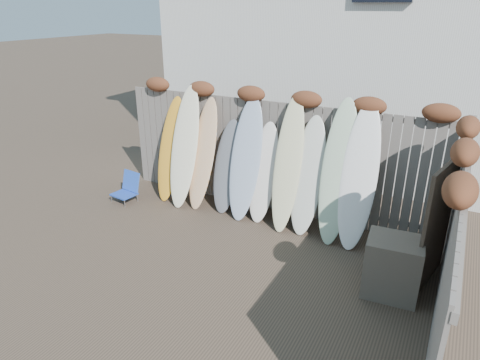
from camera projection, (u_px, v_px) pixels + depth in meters
The scene contains 17 objects.
ground at pixel (200, 274), 6.02m from camera, with size 80.00×80.00×0.00m, color #493A2D.
back_fence at pixel (275, 148), 7.50m from camera, with size 6.05×0.28×2.24m.
right_fence at pixel (449, 248), 4.49m from camera, with size 0.28×4.40×2.24m.
house at pixel (366, 19), 9.89m from camera, with size 8.50×5.50×6.33m.
beach_chair at pixel (128, 188), 8.21m from camera, with size 0.47×0.50×0.56m.
wooden_crate at pixel (392, 267), 5.49m from camera, with size 0.68×0.57×0.79m, color #423B31.
lattice_panel at pixel (437, 225), 5.56m from camera, with size 0.05×1.15×1.72m, color brown.
surfboard_0 at pixel (171, 149), 8.11m from camera, with size 0.51×0.07×2.02m, color orange.
surfboard_1 at pixel (185, 147), 7.84m from camera, with size 0.53×0.07×2.28m, color #F3EDCA.
surfboard_2 at pixel (203, 154), 7.77m from camera, with size 0.49×0.07×2.08m, color #F1CF7C.
surfboard_3 at pixel (227, 167), 7.66m from camera, with size 0.51×0.07×1.71m, color slate.
surfboard_4 at pixel (246, 159), 7.37m from camera, with size 0.55×0.07×2.17m, color #9CAEC9.
surfboard_5 at pixel (263, 173), 7.33m from camera, with size 0.48×0.07×1.76m, color white.
surfboard_6 at pixel (288, 164), 6.99m from camera, with size 0.45×0.07×2.29m, color beige.
surfboard_7 at pixel (308, 176), 6.91m from camera, with size 0.51×0.07×1.97m, color silver.
surfboard_8 at pixel (338, 172), 6.62m from camera, with size 0.51×0.07×2.32m, color #B5D0AE.
surfboard_9 at pixel (359, 177), 6.47m from camera, with size 0.55×0.07×2.29m, color white.
Camera 1 is at (2.86, -4.21, 3.52)m, focal length 32.00 mm.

